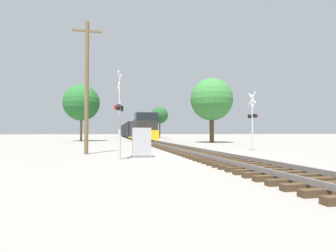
% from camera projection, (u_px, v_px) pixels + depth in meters
% --- Properties ---
extents(ground_plane, '(400.00, 400.00, 0.00)m').
position_uv_depth(ground_plane, '(200.00, 156.00, 15.39)').
color(ground_plane, gray).
extents(rail_track_bed, '(2.60, 160.00, 0.31)m').
position_uv_depth(rail_track_bed, '(200.00, 153.00, 15.39)').
color(rail_track_bed, '#42301E').
rests_on(rail_track_bed, ground).
extents(freight_train, '(3.15, 61.78, 4.25)m').
position_uv_depth(freight_train, '(131.00, 130.00, 66.05)').
color(freight_train, '#232326').
rests_on(freight_train, ground).
extents(crossing_signal_near, '(0.51, 1.01, 4.41)m').
position_uv_depth(crossing_signal_near, '(119.00, 110.00, 13.18)').
color(crossing_signal_near, '#B7B7BC').
rests_on(crossing_signal_near, ground).
extents(crossing_signal_far, '(0.36, 1.01, 4.40)m').
position_uv_depth(crossing_signal_far, '(253.00, 118.00, 19.70)').
color(crossing_signal_far, '#B7B7BC').
rests_on(crossing_signal_far, ground).
extents(relay_cabinet, '(1.09, 0.61, 1.62)m').
position_uv_depth(relay_cabinet, '(142.00, 143.00, 14.37)').
color(relay_cabinet, slate).
rests_on(relay_cabinet, ground).
extents(utility_pole, '(1.80, 0.25, 8.40)m').
position_uv_depth(utility_pole, '(87.00, 85.00, 16.50)').
color(utility_pole, brown).
rests_on(utility_pole, ground).
extents(tree_far_right, '(5.68, 5.68, 8.66)m').
position_uv_depth(tree_far_right, '(212.00, 100.00, 35.16)').
color(tree_far_right, '#473521').
rests_on(tree_far_right, ground).
extents(tree_mid_background, '(5.70, 5.70, 8.94)m').
position_uv_depth(tree_mid_background, '(81.00, 103.00, 41.50)').
color(tree_mid_background, brown).
rests_on(tree_mid_background, ground).
extents(tree_deep_background, '(4.11, 4.11, 7.67)m').
position_uv_depth(tree_deep_background, '(160.00, 115.00, 64.40)').
color(tree_deep_background, brown).
rests_on(tree_deep_background, ground).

